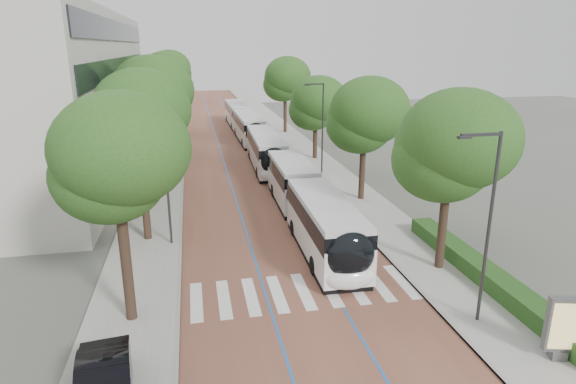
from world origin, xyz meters
name	(u,v)px	position (x,y,z in m)	size (l,w,h in m)	color
ground	(304,302)	(0.00, 0.00, 0.00)	(160.00, 160.00, 0.00)	#51544C
road	(230,140)	(0.00, 40.00, 0.01)	(11.00, 140.00, 0.02)	brown
sidewalk_left	(168,142)	(-7.50, 40.00, 0.06)	(4.00, 140.00, 0.12)	gray
sidewalk_right	(290,138)	(7.50, 40.00, 0.06)	(4.00, 140.00, 0.12)	gray
kerb_left	(184,141)	(-5.60, 40.00, 0.06)	(0.20, 140.00, 0.14)	gray
kerb_right	(275,138)	(5.60, 40.00, 0.06)	(0.20, 140.00, 0.14)	gray
zebra_crossing	(303,291)	(0.20, 1.00, 0.03)	(10.55, 3.60, 0.01)	silver
lane_line_left	(217,140)	(-1.60, 40.00, 0.02)	(0.12, 126.00, 0.01)	#2159A8
lane_line_right	(243,140)	(1.60, 40.00, 0.02)	(0.12, 126.00, 0.01)	#2159A8
office_building	(18,95)	(-19.47, 28.00, 7.00)	(18.11, 40.00, 14.00)	#A09D95
hedge	(486,274)	(9.10, 0.00, 0.52)	(1.20, 14.00, 0.80)	#1D4618
streetlight_near	(487,215)	(6.62, -3.00, 4.82)	(1.82, 0.20, 8.00)	#303033
streetlight_far	(321,121)	(6.62, 22.00, 4.82)	(1.82, 0.20, 8.00)	#303033
lamp_post_left	(167,177)	(-6.10, 8.00, 4.12)	(0.14, 0.14, 8.00)	#303033
trees_left	(157,90)	(-7.50, 27.23, 7.33)	(6.01, 60.62, 10.09)	black
trees_right	(331,104)	(7.70, 22.71, 6.19)	(6.05, 47.91, 9.35)	black
lead_bus	(309,206)	(2.37, 8.71, 1.63)	(2.81, 18.43, 3.20)	black
bus_queued_0	(266,152)	(2.17, 24.94, 1.62)	(2.92, 12.47, 3.20)	white
bus_queued_1	(249,128)	(2.19, 38.51, 1.62)	(2.70, 12.43, 3.20)	white
bus_queued_2	(237,115)	(2.03, 50.98, 1.62)	(2.72, 12.44, 3.20)	white
ad_panel	(563,327)	(8.20, -5.97, 1.43)	(1.24, 0.61, 2.49)	#59595B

